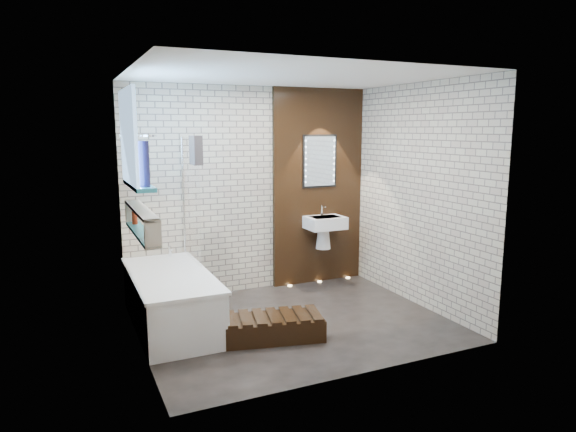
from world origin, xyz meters
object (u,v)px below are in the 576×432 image
washbasin (325,227)px  bath_screen (191,200)px  led_mirror (320,161)px  walnut_step (273,328)px  bathtub (171,300)px

washbasin → bath_screen: bearing=-174.2°
washbasin → led_mirror: 0.88m
bath_screen → walnut_step: bearing=-67.0°
bathtub → washbasin: 2.32m
bath_screen → led_mirror: 1.89m
bath_screen → led_mirror: bearing=10.7°
washbasin → walnut_step: washbasin is taller
bathtub → bath_screen: 1.14m
washbasin → led_mirror: size_ratio=0.83×
bathtub → led_mirror: led_mirror is taller
bath_screen → washbasin: (1.82, 0.18, -0.49)m
bath_screen → walnut_step: size_ratio=1.42×
bathtub → bath_screen: bath_screen is taller
bathtub → led_mirror: (2.17, 0.78, 1.36)m
bathtub → bath_screen: size_ratio=1.24×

